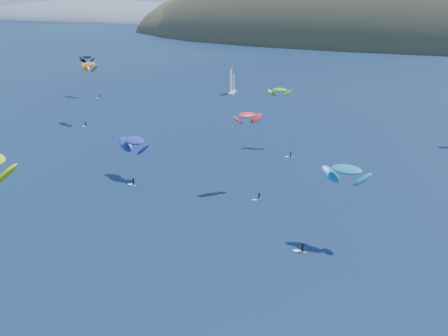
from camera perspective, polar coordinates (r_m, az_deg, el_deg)
name	(u,v)px	position (r m, az deg, el deg)	size (l,w,h in m)	color
headland	(114,22)	(921.54, -10.01, 13.04)	(460.00, 250.00, 60.00)	slate
sailboat	(232,92)	(275.36, 0.72, 7.00)	(10.33, 8.86, 12.49)	silver
kitesurfer_1	(90,64)	(218.22, -12.19, 9.26)	(9.45, 11.20, 22.57)	#C59015
kitesurfer_3	(280,90)	(181.38, 5.11, 7.12)	(10.71, 12.37, 18.64)	#C59015
kitesurfer_5	(346,170)	(113.03, 11.12, -0.15)	(11.26, 10.01, 16.65)	#C59015
kitesurfer_9	(247,115)	(140.27, 2.14, 4.86)	(8.66, 9.17, 19.67)	#C59015
kitesurfer_10	(134,141)	(153.55, -8.23, 2.49)	(11.48, 11.12, 12.26)	#C59015
kitesurfer_12	(87,57)	(273.32, -12.41, 9.86)	(11.78, 5.86, 18.80)	#C59015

